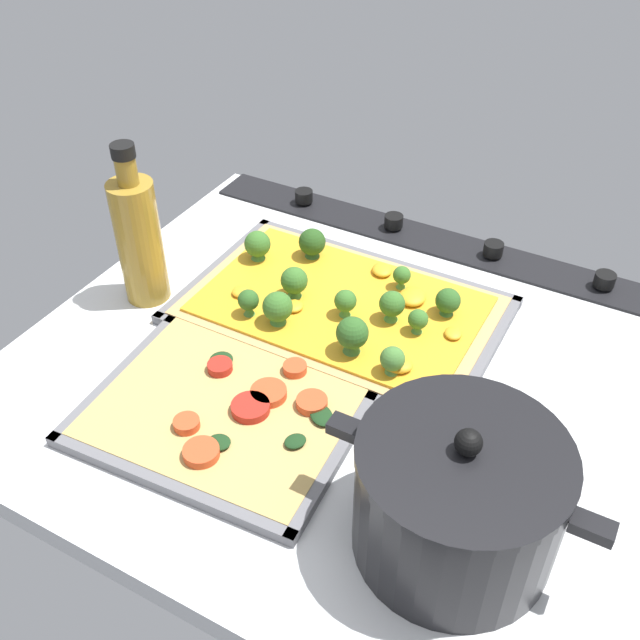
{
  "coord_description": "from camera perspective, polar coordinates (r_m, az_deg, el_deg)",
  "views": [
    {
      "loc": [
        -28.02,
        57.96,
        60.17
      ],
      "look_at": [
        4.98,
        -2.34,
        3.76
      ],
      "focal_mm": 41.42,
      "sensor_mm": 36.0,
      "label": 1
    }
  ],
  "objects": [
    {
      "name": "ground_plane",
      "position": [
        0.89,
        2.09,
        -4.43
      ],
      "size": [
        77.39,
        67.73,
        3.0
      ],
      "primitive_type": "cube",
      "color": "silver"
    },
    {
      "name": "stove_control_panel",
      "position": [
        1.1,
        9.36,
        6.04
      ],
      "size": [
        74.3,
        7.0,
        2.6
      ],
      "color": "black",
      "rests_on": "ground_plane"
    },
    {
      "name": "baking_tray_front",
      "position": [
        0.96,
        1.58,
        0.62
      ],
      "size": [
        40.37,
        26.69,
        1.3
      ],
      "color": "slate",
      "rests_on": "ground_plane"
    },
    {
      "name": "broccoli_pizza",
      "position": [
        0.94,
        1.47,
        1.3
      ],
      "size": [
        37.96,
        24.28,
        6.16
      ],
      "color": "tan",
      "rests_on": "baking_tray_front"
    },
    {
      "name": "baking_tray_back",
      "position": [
        0.84,
        -7.12,
        -6.74
      ],
      "size": [
        30.82,
        27.25,
        1.3
      ],
      "color": "slate",
      "rests_on": "ground_plane"
    },
    {
      "name": "veggie_pizza_back",
      "position": [
        0.83,
        -6.86,
        -6.48
      ],
      "size": [
        28.28,
        24.71,
        1.9
      ],
      "color": "tan",
      "rests_on": "baking_tray_back"
    },
    {
      "name": "cooking_pot",
      "position": [
        0.68,
        10.59,
        -13.43
      ],
      "size": [
        25.68,
        18.85,
        15.11
      ],
      "color": "black",
      "rests_on": "ground_plane"
    },
    {
      "name": "oil_bottle",
      "position": [
        0.96,
        -14.0,
        6.03
      ],
      "size": [
        5.78,
        5.78,
        21.9
      ],
      "color": "olive",
      "rests_on": "ground_plane"
    }
  ]
}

